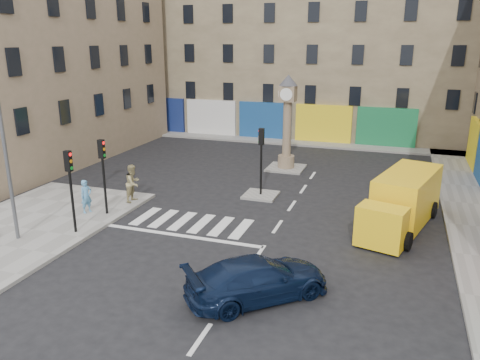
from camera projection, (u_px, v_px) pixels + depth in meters
The scene contains 16 objects.
ground at pixel (252, 264), 18.15m from camera, with size 120.00×120.00×0.00m, color black.
sidewalk_right at pixel (467, 204), 24.49m from camera, with size 2.60×30.00×0.15m, color gray.
sidewalk_far at pixel (285, 141), 39.47m from camera, with size 32.00×2.40×0.15m, color gray.
island_near at pixel (261, 195), 25.99m from camera, with size 1.80×1.80×0.12m, color gray.
island_far at pixel (286, 168), 31.43m from camera, with size 2.40×2.40×0.12m, color gray.
building_far at pixel (303, 37), 42.28m from camera, with size 32.00×10.00×17.00m, color gray.
building_left at pixel (45, 52), 32.72m from camera, with size 8.00×20.00×15.00m, color #8B735B.
traffic_light_left_near at pixel (70, 179), 20.14m from camera, with size 0.28×0.22×3.70m.
traffic_light_left_far at pixel (103, 165), 22.31m from camera, with size 0.28×0.22×3.70m.
traffic_light_island at pixel (261, 151), 25.26m from camera, with size 0.28×0.22×3.70m.
lamp_post at pixel (2, 132), 18.83m from camera, with size 0.50×0.25×8.30m.
clock_pillar at pixel (287, 116), 30.41m from camera, with size 1.20×1.20×6.10m.
navy_sedan at pixel (258, 279), 15.61m from camera, with size 2.00×4.92×1.43m, color black.
yellow_van at pixel (403, 201), 21.57m from camera, with size 3.69×6.97×2.43m.
pedestrian_blue at pixel (86, 196), 22.94m from camera, with size 0.61×0.40×1.66m, color #5493C0.
pedestrian_tan at pixel (133, 183), 24.50m from camera, with size 0.97×0.75×1.99m, color #9B8D5F.
Camera 1 is at (4.87, -15.68, 8.40)m, focal length 35.00 mm.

